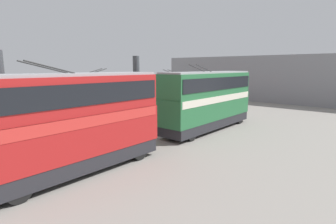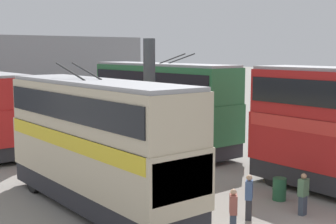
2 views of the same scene
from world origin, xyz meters
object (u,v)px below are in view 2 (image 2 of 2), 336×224
(bus_left_far, at_px, (161,100))
(bus_right_near, at_px, (96,137))
(person_aisle_foreground, at_px, (303,193))
(oil_drum, at_px, (279,189))
(person_by_right_row, at_px, (233,211))
(person_aisle_midway, at_px, (249,196))

(bus_left_far, relative_size, bus_right_near, 1.12)
(bus_left_far, height_order, person_aisle_foreground, bus_left_far)
(oil_drum, bearing_deg, person_aisle_foreground, 155.89)
(bus_left_far, bearing_deg, person_by_right_row, 152.08)
(bus_left_far, bearing_deg, person_aisle_midway, 156.52)
(bus_right_near, xyz_separation_m, person_aisle_midway, (-4.38, -3.62, -1.92))
(bus_right_near, height_order, oil_drum, bus_right_near)
(bus_left_far, relative_size, person_aisle_midway, 6.95)
(oil_drum, bearing_deg, bus_left_far, -12.49)
(bus_right_near, height_order, person_by_right_row, bus_right_near)
(bus_right_near, bearing_deg, person_aisle_midway, -140.40)
(person_aisle_foreground, distance_m, oil_drum, 1.83)
(bus_left_far, height_order, person_by_right_row, bus_left_far)
(bus_left_far, xyz_separation_m, person_by_right_row, (-12.25, 6.49, -2.16))
(bus_left_far, distance_m, bus_right_near, 11.31)
(person_by_right_row, distance_m, person_aisle_foreground, 3.36)
(person_aisle_midway, xyz_separation_m, oil_drum, (0.73, -2.64, -0.41))
(person_aisle_foreground, bearing_deg, bus_right_near, -140.71)
(person_aisle_midway, bearing_deg, oil_drum, 69.37)
(bus_left_far, xyz_separation_m, person_aisle_foreground, (-12.54, 3.15, -2.15))
(bus_left_far, distance_m, person_by_right_row, 14.03)
(oil_drum, bearing_deg, bus_right_near, 59.76)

